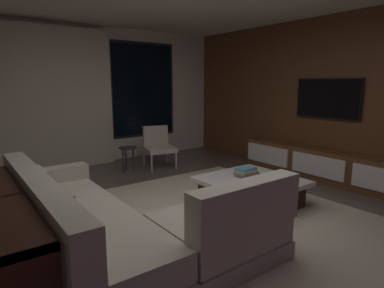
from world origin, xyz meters
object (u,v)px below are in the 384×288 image
object	(u,v)px
accent_chair_near_window	(158,145)
media_console	(327,166)
mounted_tv	(327,98)
console_table_behind_couch	(0,238)
book_stack_on_coffee_table	(246,172)
coffee_table	(251,191)
side_stool	(128,152)
sectional_couch	(117,228)

from	to	relation	value
accent_chair_near_window	media_console	bearing A→B (deg)	-55.13
mounted_tv	accent_chair_near_window	bearing A→B (deg)	129.89
accent_chair_near_window	console_table_behind_couch	distance (m)	3.89
book_stack_on_coffee_table	console_table_behind_couch	world-z (taller)	console_table_behind_couch
coffee_table	media_console	bearing A→B (deg)	-0.13
media_console	mounted_tv	world-z (taller)	mounted_tv
side_stool	media_console	size ratio (longest dim) A/B	0.15
sectional_couch	accent_chair_near_window	world-z (taller)	sectional_couch
sectional_couch	book_stack_on_coffee_table	distance (m)	2.04
side_stool	book_stack_on_coffee_table	bearing A→B (deg)	-75.73
mounted_tv	side_stool	bearing A→B (deg)	137.83
sectional_couch	accent_chair_near_window	xyz separation A→B (m)	(2.04, 2.67, 0.14)
sectional_couch	media_console	bearing A→B (deg)	2.64
sectional_couch	side_stool	distance (m)	3.03
side_stool	mounted_tv	bearing A→B (deg)	-42.17
coffee_table	book_stack_on_coffee_table	bearing A→B (deg)	73.58
mounted_tv	console_table_behind_couch	size ratio (longest dim) A/B	0.54
accent_chair_near_window	sectional_couch	bearing A→B (deg)	-127.36
book_stack_on_coffee_table	side_stool	size ratio (longest dim) A/B	0.63
accent_chair_near_window	console_table_behind_couch	size ratio (longest dim) A/B	0.37
coffee_table	side_stool	world-z (taller)	side_stool
coffee_table	mounted_tv	xyz separation A→B (m)	(1.99, 0.19, 1.16)
sectional_couch	console_table_behind_couch	distance (m)	0.93
coffee_table	accent_chair_near_window	distance (m)	2.50
coffee_table	mounted_tv	bearing A→B (deg)	5.58
book_stack_on_coffee_table	accent_chair_near_window	world-z (taller)	accent_chair_near_window
book_stack_on_coffee_table	media_console	bearing A→B (deg)	-4.31
sectional_couch	mounted_tv	xyz separation A→B (m)	(3.96, 0.37, 1.06)
media_console	book_stack_on_coffee_table	bearing A→B (deg)	175.69
side_stool	console_table_behind_couch	bearing A→B (deg)	-132.25
sectional_couch	book_stack_on_coffee_table	bearing A→B (deg)	8.69
book_stack_on_coffee_table	console_table_behind_couch	bearing A→B (deg)	-176.54
console_table_behind_couch	coffee_table	bearing A→B (deg)	0.95
book_stack_on_coffee_table	side_stool	xyz separation A→B (m)	(-0.60, 2.38, -0.04)
console_table_behind_couch	sectional_couch	bearing A→B (deg)	-8.15
book_stack_on_coffee_table	mounted_tv	distance (m)	2.16
side_stool	sectional_couch	bearing A→B (deg)	-117.65
accent_chair_near_window	console_table_behind_couch	xyz separation A→B (m)	(-2.95, -2.54, -0.02)
book_stack_on_coffee_table	coffee_table	bearing A→B (deg)	-106.42
coffee_table	mounted_tv	distance (m)	2.31
mounted_tv	console_table_behind_couch	world-z (taller)	mounted_tv
book_stack_on_coffee_table	mounted_tv	xyz separation A→B (m)	(1.95, 0.07, 0.93)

